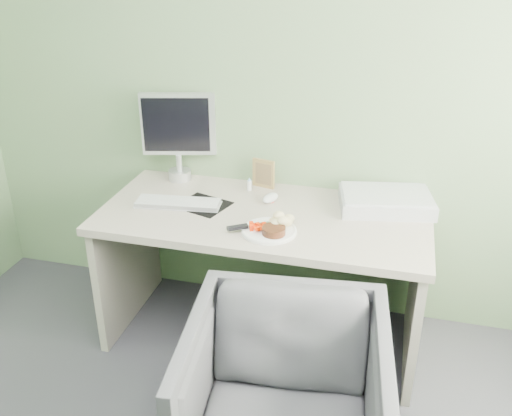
% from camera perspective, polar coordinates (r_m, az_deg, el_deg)
% --- Properties ---
extents(wall_back, '(3.50, 0.00, 3.50)m').
position_cam_1_polar(wall_back, '(2.92, 2.66, 13.71)').
color(wall_back, '#68835C').
rests_on(wall_back, floor).
extents(desk, '(1.60, 0.75, 0.73)m').
position_cam_1_polar(desk, '(2.86, 0.75, -3.80)').
color(desk, beige).
rests_on(desk, floor).
extents(plate, '(0.25, 0.25, 0.01)m').
position_cam_1_polar(plate, '(2.60, 1.32, -2.31)').
color(plate, white).
rests_on(plate, desk).
extents(steak, '(0.11, 0.11, 0.03)m').
position_cam_1_polar(steak, '(2.55, 1.79, -2.27)').
color(steak, black).
rests_on(steak, plate).
extents(potato_pile, '(0.13, 0.11, 0.06)m').
position_cam_1_polar(potato_pile, '(2.62, 2.45, -1.13)').
color(potato_pile, tan).
rests_on(potato_pile, plate).
extents(carrot_heap, '(0.08, 0.07, 0.04)m').
position_cam_1_polar(carrot_heap, '(2.59, 0.09, -1.72)').
color(carrot_heap, '#FF3105').
rests_on(carrot_heap, plate).
extents(steak_knife, '(0.22, 0.16, 0.02)m').
position_cam_1_polar(steak_knife, '(2.60, -1.02, -1.83)').
color(steak_knife, silver).
rests_on(steak_knife, plate).
extents(mousepad, '(0.29, 0.27, 0.00)m').
position_cam_1_polar(mousepad, '(2.87, -5.29, 0.32)').
color(mousepad, black).
rests_on(mousepad, desk).
extents(keyboard, '(0.43, 0.17, 0.02)m').
position_cam_1_polar(keyboard, '(2.87, -7.81, 0.55)').
color(keyboard, white).
rests_on(keyboard, desk).
extents(computer_mouse, '(0.09, 0.13, 0.04)m').
position_cam_1_polar(computer_mouse, '(2.89, 1.44, 1.01)').
color(computer_mouse, white).
rests_on(computer_mouse, desk).
extents(photo_frame, '(0.13, 0.04, 0.16)m').
position_cam_1_polar(photo_frame, '(3.03, 0.76, 3.47)').
color(photo_frame, '#9B7E48').
rests_on(photo_frame, desk).
extents(eyedrop_bottle, '(0.03, 0.03, 0.07)m').
position_cam_1_polar(eyedrop_bottle, '(3.01, -0.68, 2.37)').
color(eyedrop_bottle, white).
rests_on(eyedrop_bottle, desk).
extents(scanner, '(0.49, 0.38, 0.07)m').
position_cam_1_polar(scanner, '(2.88, 12.85, 0.62)').
color(scanner, '#B9BAC0').
rests_on(scanner, desk).
extents(monitor, '(0.40, 0.15, 0.48)m').
position_cam_1_polar(monitor, '(3.11, -7.77, 7.58)').
color(monitor, silver).
rests_on(monitor, desk).
extents(desk_chair, '(0.82, 0.84, 0.70)m').
position_cam_1_polar(desk_chair, '(2.30, 2.86, -18.80)').
color(desk_chair, '#3B3B40').
rests_on(desk_chair, floor).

